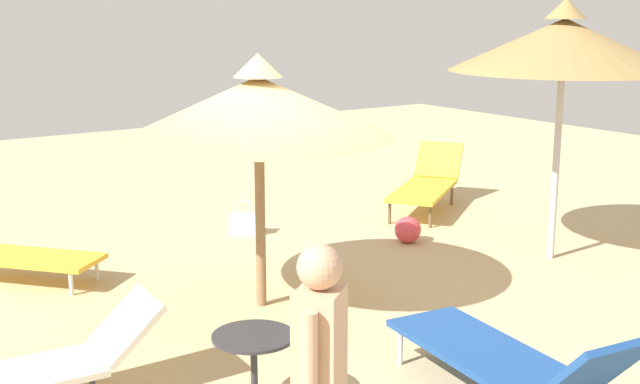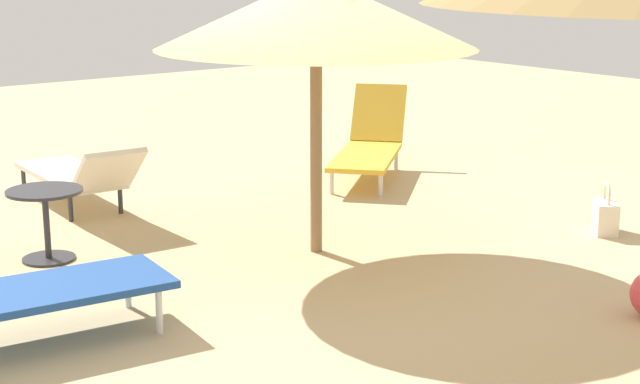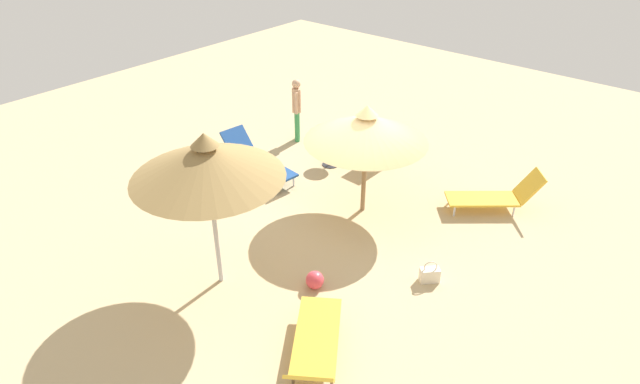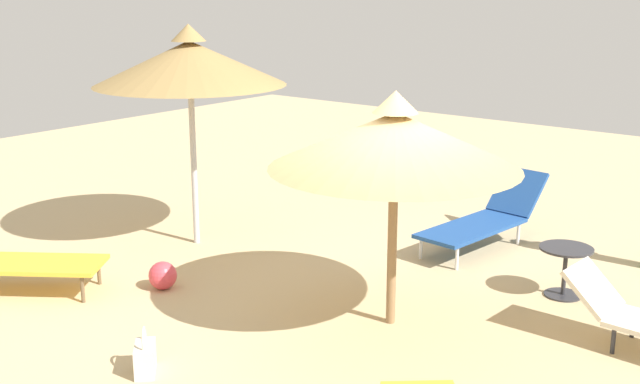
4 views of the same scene
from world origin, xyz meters
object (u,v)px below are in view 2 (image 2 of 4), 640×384
(parasol_umbrella_back, at_px, (316,12))
(lounge_chair_far_right, at_px, (370,143))
(lounge_chair_near_right, at_px, (79,174))
(side_table_round, at_px, (46,212))
(handbag, at_px, (605,216))

(parasol_umbrella_back, xyz_separation_m, lounge_chair_far_right, (1.85, -2.19, -1.57))
(parasol_umbrella_back, xyz_separation_m, lounge_chair_near_right, (2.47, 0.93, -1.59))
(lounge_chair_near_right, bearing_deg, parasol_umbrella_back, -159.46)
(lounge_chair_far_right, bearing_deg, lounge_chair_near_right, 78.69)
(parasol_umbrella_back, bearing_deg, lounge_chair_far_right, -49.79)
(lounge_chair_near_right, bearing_deg, side_table_round, 146.48)
(side_table_round, bearing_deg, lounge_chair_far_right, -79.80)
(lounge_chair_near_right, distance_m, side_table_round, 1.61)
(lounge_chair_far_right, relative_size, side_table_round, 3.12)
(lounge_chair_near_right, height_order, side_table_round, lounge_chair_near_right)
(lounge_chair_far_right, height_order, lounge_chair_near_right, lounge_chair_far_right)
(parasol_umbrella_back, height_order, handbag, parasol_umbrella_back)
(parasol_umbrella_back, bearing_deg, lounge_chair_near_right, 20.54)
(lounge_chair_far_right, bearing_deg, side_table_round, 100.20)
(lounge_chair_far_right, bearing_deg, parasol_umbrella_back, 130.21)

